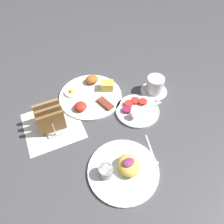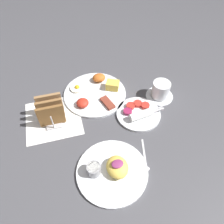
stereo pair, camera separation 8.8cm
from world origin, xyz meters
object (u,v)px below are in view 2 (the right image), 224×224
at_px(toast_rack, 51,110).
at_px(coffee_cup, 160,91).
at_px(plate_condiments, 139,113).
at_px(plate_foreground, 111,170).
at_px(plate_breakfast, 96,92).

height_order(toast_rack, coffee_cup, toast_rack).
xyz_separation_m(plate_condiments, plate_foreground, (-0.18, -0.22, 0.00)).
distance_m(toast_rack, coffee_cup, 0.47).
bearing_deg(coffee_cup, plate_foreground, -136.15).
bearing_deg(toast_rack, plate_foreground, -59.84).
relative_size(plate_condiments, toast_rack, 1.68).
distance_m(plate_breakfast, plate_condiments, 0.22).
relative_size(toast_rack, coffee_cup, 0.97).
distance_m(plate_foreground, coffee_cup, 0.42).
bearing_deg(plate_foreground, plate_breakfast, 85.32).
bearing_deg(coffee_cup, plate_breakfast, 161.80).
bearing_deg(plate_condiments, toast_rack, 168.08).
relative_size(plate_breakfast, plate_condiments, 1.42).
distance_m(plate_condiments, toast_rack, 0.35).
bearing_deg(plate_condiments, coffee_cup, 31.04).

